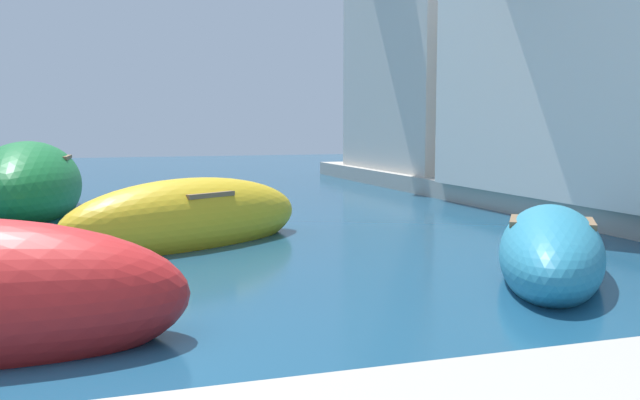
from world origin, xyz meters
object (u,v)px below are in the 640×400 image
Objects in this scene: waterfront_building_annex at (451,41)px; moored_boat_0 at (28,187)px; moored_boat_3 at (551,252)px; moored_boat_4 at (189,220)px.

moored_boat_0 is at bearing -162.06° from waterfront_building_annex.
moored_boat_4 reaches higher than moored_boat_3.
waterfront_building_annex is at bearing 11.58° from moored_boat_3.
moored_boat_3 is 0.85× the size of moored_boat_4.
moored_boat_0 is at bearing 71.12° from moored_boat_3.
moored_boat_3 is at bearing 40.63° from moored_boat_0.
moored_boat_4 is (3.00, -5.79, -0.19)m from moored_boat_0.
moored_boat_4 is 0.58× the size of waterfront_building_annex.
moored_boat_3 is at bearing -74.99° from moored_boat_4.
waterfront_building_annex reaches higher than moored_boat_4.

